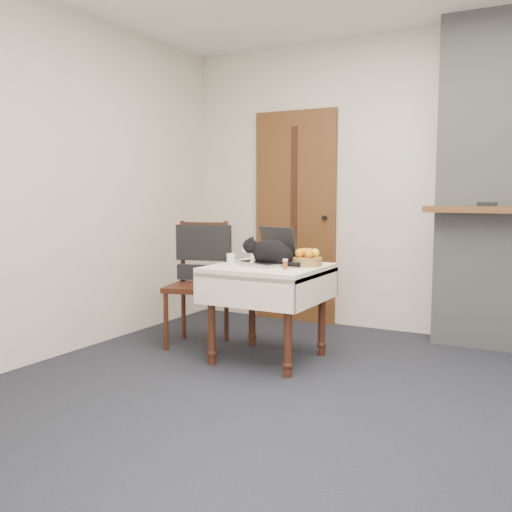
{
  "coord_description": "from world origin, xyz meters",
  "views": [
    {
      "loc": [
        1.07,
        -3.0,
        1.21
      ],
      "look_at": [
        -0.88,
        0.6,
        0.77
      ],
      "focal_mm": 40.0,
      "sensor_mm": 36.0,
      "label": 1
    }
  ],
  "objects": [
    {
      "name": "pill_bottle",
      "position": [
        -0.6,
        0.51,
        0.74
      ],
      "size": [
        0.03,
        0.03,
        0.07
      ],
      "color": "#974012",
      "rests_on": "side_table"
    },
    {
      "name": "desk_clutter",
      "position": [
        -0.64,
        0.72,
        0.7
      ],
      "size": [
        0.1,
        0.09,
        0.01
      ],
      "primitive_type": "cube",
      "rotation": [
        0.0,
        0.0,
        0.71
      ],
      "color": "black",
      "rests_on": "side_table"
    },
    {
      "name": "chair",
      "position": [
        -1.52,
        0.83,
        0.64
      ],
      "size": [
        0.55,
        0.54,
        1.0
      ],
      "rotation": [
        0.0,
        0.0,
        0.26
      ],
      "color": "#3C1810",
      "rests_on": "ground"
    },
    {
      "name": "cream_jar",
      "position": [
        -1.09,
        0.6,
        0.74
      ],
      "size": [
        0.07,
        0.07,
        0.08
      ],
      "primitive_type": "cylinder",
      "color": "silver",
      "rests_on": "side_table"
    },
    {
      "name": "cat",
      "position": [
        -0.78,
        0.65,
        0.79
      ],
      "size": [
        0.46,
        0.25,
        0.22
      ],
      "rotation": [
        0.0,
        0.0,
        0.26
      ],
      "color": "black",
      "rests_on": "side_table"
    },
    {
      "name": "fruit_basket",
      "position": [
        -0.55,
        0.77,
        0.75
      ],
      "size": [
        0.22,
        0.22,
        0.13
      ],
      "color": "#A48142",
      "rests_on": "side_table"
    },
    {
      "name": "door",
      "position": [
        -1.2,
        1.97,
        1.0
      ],
      "size": [
        0.82,
        0.1,
        2.0
      ],
      "color": "brown",
      "rests_on": "ground"
    },
    {
      "name": "side_table",
      "position": [
        -0.8,
        0.65,
        0.59
      ],
      "size": [
        0.78,
        0.78,
        0.7
      ],
      "color": "#3C1810",
      "rests_on": "ground"
    },
    {
      "name": "ground",
      "position": [
        0.0,
        0.0,
        0.0
      ],
      "size": [
        4.5,
        4.5,
        0.0
      ],
      "primitive_type": "plane",
      "color": "black",
      "rests_on": "ground"
    },
    {
      "name": "laptop",
      "position": [
        -0.83,
        0.71,
        0.77
      ],
      "size": [
        0.46,
        0.43,
        0.28
      ],
      "rotation": [
        0.0,
        0.0,
        -0.38
      ],
      "color": "#B7B7BC",
      "rests_on": "side_table"
    },
    {
      "name": "room_shell",
      "position": [
        0.0,
        0.46,
        1.76
      ],
      "size": [
        4.52,
        4.01,
        2.61
      ],
      "color": "beige",
      "rests_on": "ground"
    }
  ]
}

